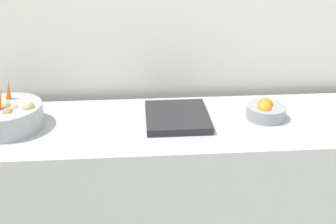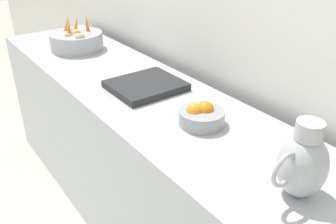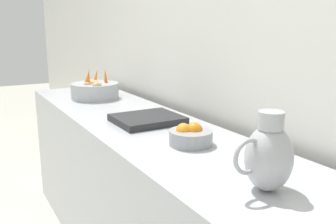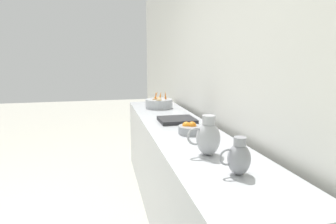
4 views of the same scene
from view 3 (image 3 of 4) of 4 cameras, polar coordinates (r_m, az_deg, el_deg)
prep_counter at (r=1.99m, az=-1.21°, el=-15.29°), size 0.61×3.09×0.89m
vegetable_colander at (r=2.69m, az=-11.16°, el=3.30°), size 0.34×0.34×0.22m
orange_bowl at (r=1.61m, az=3.46°, el=-3.68°), size 0.19×0.19×0.10m
metal_pitcher_tall at (r=1.19m, az=15.11°, el=-6.48°), size 0.21×0.15×0.25m
counter_sink_basin at (r=1.98m, az=-3.19°, el=-1.10°), size 0.34×0.30×0.04m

